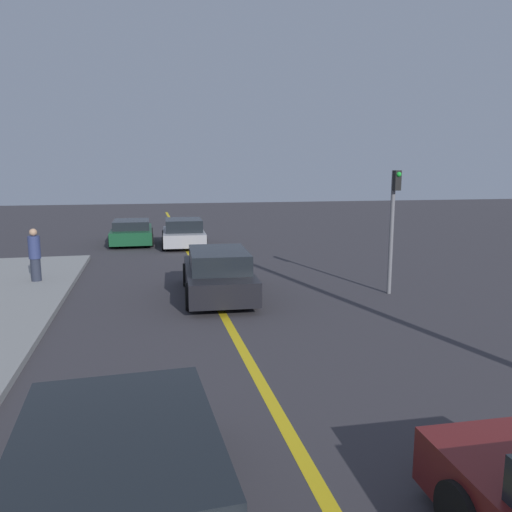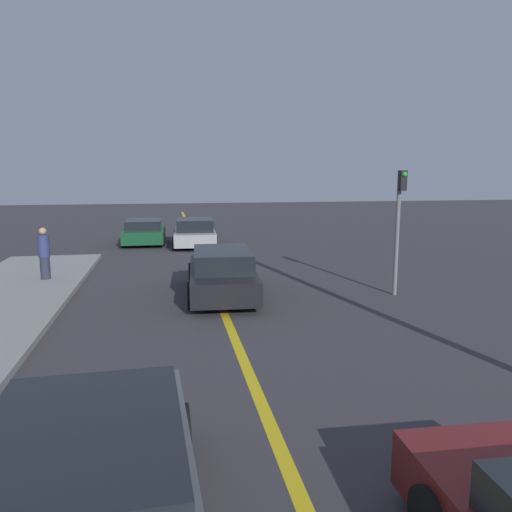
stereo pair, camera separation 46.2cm
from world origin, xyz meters
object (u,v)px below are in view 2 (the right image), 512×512
at_px(pedestrian_mid_group, 44,253).
at_px(car_ahead_center, 89,491).
at_px(car_far_distant, 222,273).
at_px(traffic_light, 399,219).
at_px(car_oncoming_far, 144,231).
at_px(car_parked_left_lot, 195,233).

bearing_deg(pedestrian_mid_group, car_ahead_center, -75.75).
relative_size(car_far_distant, traffic_light, 1.28).
xyz_separation_m(car_oncoming_far, pedestrian_mid_group, (-2.69, -8.72, 0.38)).
bearing_deg(car_oncoming_far, car_far_distant, -76.53).
distance_m(car_ahead_center, car_oncoming_far, 20.78).
distance_m(car_oncoming_far, traffic_light, 14.32).
xyz_separation_m(car_ahead_center, car_far_distant, (2.24, 9.48, -0.01)).
distance_m(car_far_distant, car_parked_left_lot, 9.87).
height_order(car_ahead_center, car_oncoming_far, car_ahead_center).
relative_size(car_oncoming_far, traffic_light, 1.21).
xyz_separation_m(car_oncoming_far, traffic_light, (7.48, -12.10, 1.62)).
height_order(car_parked_left_lot, traffic_light, traffic_light).
bearing_deg(car_parked_left_lot, car_ahead_center, -93.58).
bearing_deg(car_far_distant, pedestrian_mid_group, 157.30).
relative_size(car_far_distant, car_oncoming_far, 1.06).
height_order(car_ahead_center, traffic_light, traffic_light).
bearing_deg(pedestrian_mid_group, car_oncoming_far, 72.88).
relative_size(pedestrian_mid_group, traffic_light, 0.46).
distance_m(car_far_distant, traffic_light, 5.17).
bearing_deg(car_parked_left_lot, pedestrian_mid_group, -122.47).
height_order(pedestrian_mid_group, traffic_light, traffic_light).
height_order(car_far_distant, car_parked_left_lot, car_far_distant).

